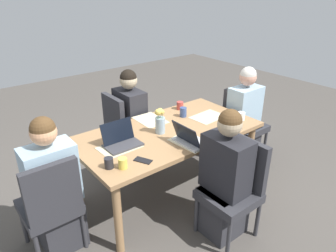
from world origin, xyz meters
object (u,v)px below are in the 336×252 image
chair_head_left_right_near (241,119)px  coffee_mug_centre_left (180,105)px  chair_near_left_far (123,126)px  person_head_right_left_mid (55,192)px  coffee_mug_far_left (109,163)px  chair_head_right_left_mid (51,203)px  flower_vase (160,122)px  coffee_mug_near_right (183,112)px  dining_table (168,138)px  laptop_far_left_near (190,139)px  person_far_left_near (225,182)px  person_near_left_far (131,124)px  phone_black (143,160)px  chair_far_left_near (235,184)px  coffee_mug_near_left (241,116)px  coffee_mug_centre_right (123,163)px  laptop_head_right_left_mid (121,141)px  book_red_cover (116,129)px  person_head_left_right_near (243,120)px

chair_head_left_right_near → coffee_mug_centre_left: 0.88m
chair_near_left_far → coffee_mug_centre_left: 0.74m
person_head_right_left_mid → coffee_mug_far_left: 0.52m
chair_head_right_left_mid → flower_vase: (-1.15, -0.08, 0.35)m
chair_head_left_right_near → coffee_mug_near_right: chair_head_left_right_near is taller
dining_table → coffee_mug_near_right: coffee_mug_near_right is taller
flower_vase → laptop_far_left_near: flower_vase is taller
person_far_left_near → chair_near_left_far: bearing=-87.6°
laptop_far_left_near → person_near_left_far: bearing=-92.3°
person_head_right_left_mid → coffee_mug_far_left: person_head_right_left_mid is taller
person_far_left_near → chair_head_left_right_near: (-1.22, -0.82, -0.03)m
dining_table → person_head_right_left_mid: (1.18, -0.01, -0.13)m
flower_vase → phone_black: bearing=37.6°
person_near_left_far → chair_head_left_right_near: size_ratio=1.33×
person_far_left_near → coffee_mug_far_left: (0.81, -0.52, 0.25)m
person_near_left_far → coffee_mug_far_left: 1.31m
person_near_left_far → phone_black: 1.22m
chair_head_left_right_near → coffee_mug_centre_left: chair_head_left_right_near is taller
chair_far_left_near → coffee_mug_near_left: chair_far_left_near is taller
chair_head_left_right_near → coffee_mug_centre_right: chair_head_left_right_near is taller
laptop_head_right_left_mid → person_far_left_near: bearing=124.4°
coffee_mug_near_left → coffee_mug_far_left: bearing=-1.3°
coffee_mug_centre_left → phone_black: (0.99, 0.68, -0.04)m
coffee_mug_centre_right → phone_black: 0.19m
person_near_left_far → coffee_mug_near_right: size_ratio=11.39×
chair_head_left_right_near → laptop_far_left_near: (1.25, 0.40, 0.28)m
coffee_mug_far_left → phone_black: (-0.27, 0.08, -0.04)m
book_red_cover → person_head_left_right_near: bearing=157.0°
phone_black → laptop_far_left_near: bearing=62.2°
chair_near_left_far → laptop_far_left_near: (-0.03, 1.15, 0.28)m
person_far_left_near → coffee_mug_near_left: (-0.76, -0.48, 0.25)m
chair_head_right_left_mid → book_red_cover: bearing=-154.4°
person_head_right_left_mid → coffee_mug_near_left: (-1.96, 0.28, 0.25)m
person_head_left_right_near → coffee_mug_far_left: person_head_left_right_near is taller
person_head_right_left_mid → coffee_mug_near_right: bearing=-173.8°
person_near_left_far → coffee_mug_far_left: bearing=50.4°
laptop_head_right_left_mid → coffee_mug_far_left: bearing=44.6°
chair_far_left_near → laptop_far_left_near: laptop_far_left_near is taller
dining_table → coffee_mug_near_left: coffee_mug_near_left is taller
person_head_right_left_mid → coffee_mug_near_right: person_head_right_left_mid is taller
chair_head_right_left_mid → person_head_right_left_mid: size_ratio=0.75×
chair_near_left_far → phone_black: 1.25m
person_head_left_right_near → laptop_head_right_left_mid: (1.70, -0.04, 0.25)m
coffee_mug_centre_left → chair_head_left_right_near: bearing=158.9°
chair_near_left_far → coffee_mug_near_left: size_ratio=10.35×
chair_near_left_far → laptop_head_right_left_mid: bearing=58.9°
chair_head_right_left_mid → person_near_left_far: person_near_left_far is taller
chair_head_left_right_near → book_red_cover: (1.64, -0.27, 0.25)m
person_head_right_left_mid → person_head_left_right_near: size_ratio=1.00×
dining_table → person_near_left_far: bearing=-92.1°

